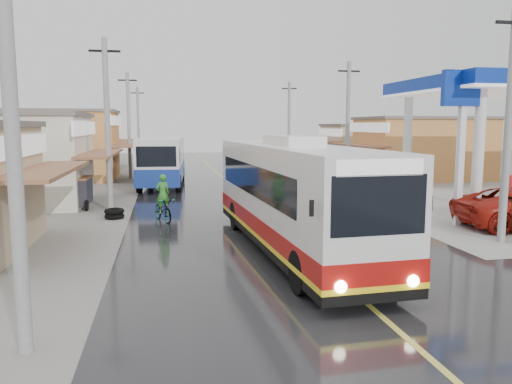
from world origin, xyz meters
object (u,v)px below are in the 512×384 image
coach_bus (291,196)px  cyclist (163,206)px  second_bus (163,160)px  tyre_stack (114,214)px  tricycle_near (77,191)px

coach_bus → cyclist: 7.18m
second_bus → tyre_stack: 12.01m
second_bus → tricycle_near: 9.59m
cyclist → coach_bus: bearing=-74.5°
second_bus → tyre_stack: size_ratio=11.45×
coach_bus → tricycle_near: size_ratio=5.83×
tricycle_near → second_bus: bearing=65.6°
cyclist → tricycle_near: (-4.14, 4.17, 0.22)m
coach_bus → cyclist: (-4.09, 5.78, -1.12)m
tricycle_near → tyre_stack: (2.03, -3.11, -0.67)m
coach_bus → tyre_stack: coach_bus is taller
tricycle_near → tyre_stack: size_ratio=2.39×
second_bus → coach_bus: bearing=-73.5°
second_bus → tricycle_near: size_ratio=4.79×
tricycle_near → tyre_stack: 3.77m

